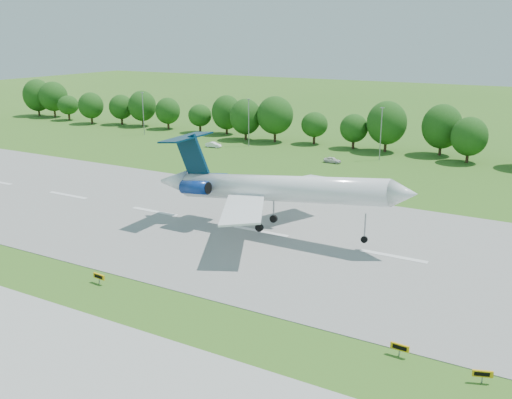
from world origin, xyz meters
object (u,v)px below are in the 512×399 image
Objects in this scene: taxi_sign_left at (99,277)px; service_vehicle_a at (213,145)px; airliner at (268,187)px; service_vehicle_b at (332,160)px.

service_vehicle_a is at bearing 119.12° from taxi_sign_left.
airliner is 50.21m from service_vehicle_b.
service_vehicle_a is (-34.27, 76.19, -0.24)m from taxi_sign_left.
taxi_sign_left is (-8.90, -25.20, -6.16)m from airliner.
taxi_sign_left is 0.43× the size of service_vehicle_a.
service_vehicle_a reaches higher than service_vehicle_b.
airliner reaches higher than service_vehicle_b.
service_vehicle_b is (-9.51, 48.88, -6.40)m from airliner.
service_vehicle_a is 1.04× the size of service_vehicle_b.
service_vehicle_a reaches higher than taxi_sign_left.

